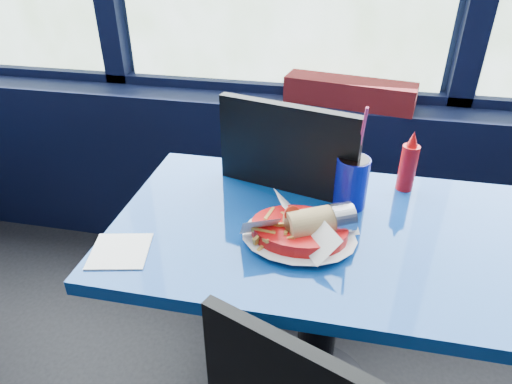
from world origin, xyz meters
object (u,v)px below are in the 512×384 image
food_basket (302,229)px  near_table (323,277)px  planter_box (349,92)px  ketchup_bottle (408,164)px  soda_cup (351,181)px  chair_near_back (280,207)px

food_basket → near_table: bearing=43.1°
planter_box → ketchup_bottle: ketchup_bottle is taller
near_table → soda_cup: 0.30m
ketchup_bottle → soda_cup: bearing=-141.8°
ketchup_bottle → chair_near_back: bearing=172.9°
near_table → planter_box: size_ratio=2.22×
chair_near_back → ketchup_bottle: (0.40, -0.05, 0.24)m
near_table → food_basket: food_basket is taller
chair_near_back → ketchup_bottle: size_ratio=5.24×
planter_box → soda_cup: 0.72m
near_table → chair_near_back: chair_near_back is taller
planter_box → food_basket: (-0.09, -0.92, -0.07)m
chair_near_back → ketchup_bottle: bearing=-172.6°
food_basket → ketchup_bottle: ketchup_bottle is taller
chair_near_back → soda_cup: bearing=156.4°
chair_near_back → planter_box: bearing=-96.3°
chair_near_back → soda_cup: size_ratio=3.16×
near_table → ketchup_bottle: size_ratio=6.11×
chair_near_back → planter_box: chair_near_back is taller
near_table → planter_box: bearing=88.6°
chair_near_back → food_basket: 0.45m
near_table → soda_cup: (0.05, 0.13, 0.26)m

